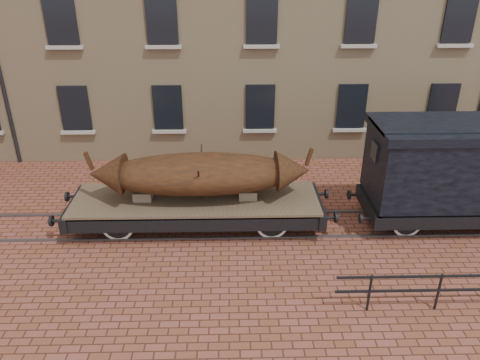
{
  "coord_description": "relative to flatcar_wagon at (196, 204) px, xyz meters",
  "views": [
    {
      "loc": [
        -0.17,
        -12.18,
        7.59
      ],
      "look_at": [
        0.13,
        0.5,
        1.3
      ],
      "focal_mm": 35.0,
      "sensor_mm": 36.0,
      "label": 1
    }
  ],
  "objects": [
    {
      "name": "flatcar_wagon",
      "position": [
        0.0,
        0.0,
        0.0
      ],
      "size": [
        8.18,
        2.22,
        1.23
      ],
      "color": "brown",
      "rests_on": "ground"
    },
    {
      "name": "ground",
      "position": [
        1.2,
        -0.0,
        -0.77
      ],
      "size": [
        90.0,
        90.0,
        0.0
      ],
      "primitive_type": "plane",
      "color": "brown"
    },
    {
      "name": "iron_boat",
      "position": [
        0.17,
        -0.0,
        1.0
      ],
      "size": [
        6.48,
        1.89,
        1.55
      ],
      "color": "#492510",
      "rests_on": "flatcar_wagon"
    },
    {
      "name": "goods_van",
      "position": [
        7.86,
        -0.0,
        1.26
      ],
      "size": [
        6.26,
        2.28,
        3.24
      ],
      "color": "black",
      "rests_on": "ground"
    },
    {
      "name": "rail_track",
      "position": [
        1.2,
        -0.0,
        -0.74
      ],
      "size": [
        30.0,
        1.52,
        0.06
      ],
      "color": "#59595E",
      "rests_on": "ground"
    }
  ]
}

